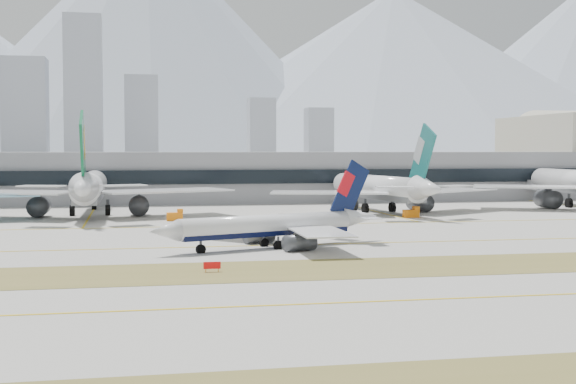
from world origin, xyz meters
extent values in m
plane|color=#A4A299|center=(0.00, 0.00, 0.00)|extent=(3000.00, 3000.00, 0.00)
cube|color=olive|center=(0.00, -32.00, 0.02)|extent=(360.00, 18.00, 0.06)
cube|color=yellow|center=(0.00, -5.00, 0.03)|extent=(360.00, 0.45, 0.04)
cube|color=yellow|center=(0.00, -55.00, 0.03)|extent=(360.00, 0.45, 0.04)
cube|color=yellow|center=(0.00, 30.00, 0.03)|extent=(360.00, 0.45, 0.04)
cylinder|color=white|center=(-12.46, -8.41, 3.67)|extent=(29.66, 14.25, 3.34)
cube|color=black|center=(-12.46, -8.41, 2.76)|extent=(28.91, 13.56, 1.50)
cone|color=white|center=(-28.85, -14.83, 3.67)|extent=(5.56, 4.81, 3.34)
cone|color=white|center=(4.92, -1.60, 4.09)|extent=(7.54, 5.58, 3.34)
cube|color=white|center=(-12.17, 1.65, 3.17)|extent=(16.79, 17.15, 0.20)
cube|color=white|center=(2.16, 1.98, 4.34)|extent=(5.26, 5.50, 0.13)
cylinder|color=#3F4247|center=(-12.64, -1.85, 1.34)|extent=(5.65, 4.19, 2.50)
cube|color=#3F4247|center=(-12.64, -1.85, 2.34)|extent=(2.07, 1.01, 1.17)
cube|color=white|center=(-5.42, -15.60, 3.17)|extent=(7.72, 16.54, 0.20)
cube|color=white|center=(5.32, -6.11, 4.34)|extent=(3.24, 4.84, 0.13)
cylinder|color=#3F4247|center=(-8.14, -13.35, 1.34)|extent=(5.65, 4.19, 2.50)
cube|color=#3F4247|center=(-8.14, -13.35, 2.34)|extent=(2.07, 1.01, 1.17)
cube|color=#0A1540|center=(2.95, -2.38, 8.75)|extent=(7.79, 3.29, 10.46)
cube|color=red|center=(2.16, -2.68, 9.88)|extent=(3.60, 1.70, 4.48)
cylinder|color=#3F4247|center=(-23.26, -12.64, 1.00)|extent=(0.40, 0.40, 2.00)
cylinder|color=black|center=(-23.26, -12.64, 0.58)|extent=(1.61, 1.09, 1.50)
cylinder|color=#3F4247|center=(-10.87, -10.12, 1.00)|extent=(0.40, 0.40, 2.00)
cylinder|color=black|center=(-10.87, -10.12, 0.58)|extent=(1.61, 1.09, 1.50)
cylinder|color=#3F4247|center=(-12.46, -6.08, 1.00)|extent=(0.40, 0.40, 2.00)
cylinder|color=black|center=(-12.46, -6.08, 0.58)|extent=(1.61, 1.09, 1.50)
cylinder|color=white|center=(-43.06, 63.82, 6.99)|extent=(6.62, 48.07, 6.35)
cube|color=slate|center=(-43.06, 63.82, 5.24)|extent=(5.67, 47.10, 2.86)
cone|color=white|center=(-42.90, 91.51, 6.99)|extent=(6.39, 7.37, 6.35)
cone|color=white|center=(-43.22, 34.47, 7.78)|extent=(6.41, 10.71, 6.35)
cube|color=white|center=(-25.94, 56.67, 6.04)|extent=(33.50, 24.25, 0.38)
cube|color=white|center=(-34.95, 36.43, 8.26)|extent=(9.89, 7.15, 0.25)
cylinder|color=#3F4247|center=(-31.64, 59.88, 2.54)|extent=(4.81, 8.03, 4.77)
cube|color=#3F4247|center=(-31.64, 59.88, 4.45)|extent=(0.50, 3.34, 2.22)
cube|color=white|center=(-60.25, 56.87, 6.04)|extent=(33.52, 24.51, 0.38)
cube|color=white|center=(-51.47, 36.52, 8.26)|extent=(9.91, 7.23, 0.25)
cylinder|color=#3F4247|center=(-54.51, 60.01, 2.54)|extent=(4.81, 8.03, 4.77)
cube|color=#3F4247|center=(-54.51, 60.01, 4.45)|extent=(0.50, 3.34, 2.22)
cube|color=#0D5D34|center=(-43.20, 37.81, 15.33)|extent=(0.65, 13.29, 17.04)
cube|color=#C7790B|center=(-43.19, 39.14, 17.18)|extent=(0.73, 5.99, 7.29)
cylinder|color=#3F4247|center=(-42.95, 82.08, 1.91)|extent=(0.76, 0.76, 3.81)
cylinder|color=black|center=(-42.95, 82.08, 1.11)|extent=(1.13, 2.87, 2.86)
cylinder|color=#3F4247|center=(-47.19, 62.51, 1.91)|extent=(0.76, 0.76, 3.81)
cylinder|color=black|center=(-47.19, 62.51, 1.11)|extent=(1.13, 2.87, 2.86)
cylinder|color=#3F4247|center=(-38.93, 62.47, 1.91)|extent=(0.76, 0.76, 3.81)
cylinder|color=black|center=(-38.93, 62.47, 1.11)|extent=(1.13, 2.87, 2.86)
cylinder|color=white|center=(27.59, 60.54, 6.34)|extent=(11.72, 43.92, 5.76)
cube|color=slate|center=(27.59, 60.54, 4.75)|extent=(10.74, 42.94, 2.59)
cone|color=white|center=(24.12, 85.40, 6.34)|extent=(6.62, 7.38, 5.76)
cone|color=white|center=(31.26, 34.19, 7.06)|extent=(7.04, 10.38, 5.76)
cube|color=white|center=(43.87, 56.36, 5.47)|extent=(30.28, 24.78, 0.35)
cube|color=white|center=(38.43, 37.02, 7.49)|extent=(9.10, 7.33, 0.23)
cylinder|color=#3F4247|center=(38.34, 58.50, 2.30)|extent=(5.28, 7.78, 4.32)
cube|color=#3F4247|center=(38.34, 58.50, 4.03)|extent=(0.85, 3.05, 2.02)
cube|color=white|center=(13.07, 52.06, 5.47)|extent=(29.90, 19.01, 0.35)
cube|color=white|center=(23.59, 34.95, 7.49)|extent=(8.68, 5.58, 0.23)
cylinder|color=#3F4247|center=(17.80, 55.63, 2.30)|extent=(5.28, 7.78, 4.32)
cube|color=#3F4247|center=(17.80, 55.63, 4.03)|extent=(0.85, 3.05, 2.02)
cube|color=#166261|center=(30.84, 37.18, 13.90)|extent=(2.18, 12.00, 15.45)
cube|color=#A3A9AD|center=(30.68, 38.38, 15.57)|extent=(1.38, 5.47, 6.61)
cylinder|color=#3F4247|center=(25.30, 76.93, 1.73)|extent=(0.69, 0.69, 3.46)
cylinder|color=black|center=(25.30, 76.93, 1.01)|extent=(1.36, 2.71, 2.59)
cylinder|color=#3F4247|center=(24.05, 58.83, 1.73)|extent=(0.69, 0.69, 3.46)
cylinder|color=black|center=(24.05, 58.83, 1.01)|extent=(1.36, 2.71, 2.59)
cylinder|color=#3F4247|center=(31.46, 59.86, 1.73)|extent=(0.69, 0.69, 3.46)
cylinder|color=black|center=(31.46, 59.86, 1.01)|extent=(1.36, 2.71, 2.59)
cone|color=white|center=(88.94, 93.20, 6.97)|extent=(6.72, 7.65, 6.34)
cube|color=white|center=(69.98, 59.53, 6.02)|extent=(33.45, 25.53, 0.38)
cylinder|color=#3F4247|center=(75.85, 62.39, 2.53)|extent=(5.18, 8.23, 4.75)
cube|color=#3F4247|center=(75.85, 62.39, 4.44)|extent=(0.65, 3.35, 2.22)
cylinder|color=#3F4247|center=(88.43, 83.80, 1.90)|extent=(0.76, 0.76, 3.80)
cylinder|color=black|center=(88.43, 83.80, 1.11)|extent=(1.26, 2.91, 2.85)
cylinder|color=#3F4247|center=(83.26, 64.52, 1.90)|extent=(0.76, 0.76, 3.80)
cylinder|color=black|center=(83.26, 64.52, 1.11)|extent=(1.26, 2.91, 2.85)
cube|color=gray|center=(0.00, 115.00, 7.50)|extent=(280.00, 42.00, 15.00)
cube|color=black|center=(0.00, 93.50, 7.95)|extent=(280.00, 1.20, 4.00)
cube|color=beige|center=(110.00, 135.00, 14.10)|extent=(2.00, 57.00, 27.90)
cube|color=red|center=(-23.52, -32.00, 0.90)|extent=(2.20, 0.15, 0.90)
cylinder|color=orange|center=(-24.32, -32.00, 0.25)|extent=(0.10, 0.10, 0.50)
cylinder|color=orange|center=(-22.72, -32.00, 0.25)|extent=(0.10, 0.10, 0.50)
cube|color=orange|center=(-24.06, 44.24, 0.90)|extent=(3.50, 2.00, 1.80)
cube|color=orange|center=(-22.86, 44.24, 2.10)|extent=(1.20, 1.80, 1.00)
cylinder|color=black|center=(-25.26, 43.44, 0.35)|extent=(0.70, 0.30, 0.70)
cylinder|color=black|center=(-25.26, 45.04, 0.35)|extent=(0.70, 0.30, 0.70)
cylinder|color=black|center=(-22.86, 43.44, 0.35)|extent=(0.70, 0.30, 0.70)
cylinder|color=black|center=(-22.86, 45.04, 0.35)|extent=(0.70, 0.30, 0.70)
cube|color=orange|center=(30.06, 42.16, 0.90)|extent=(3.50, 2.00, 1.80)
cube|color=orange|center=(31.26, 42.16, 2.10)|extent=(1.20, 1.80, 1.00)
cylinder|color=black|center=(28.86, 41.36, 0.35)|extent=(0.70, 0.30, 0.70)
cylinder|color=black|center=(28.86, 42.96, 0.35)|extent=(0.70, 0.30, 0.70)
cylinder|color=black|center=(31.26, 41.36, 0.35)|extent=(0.70, 0.30, 0.70)
cylinder|color=black|center=(31.26, 42.96, 0.35)|extent=(0.70, 0.30, 0.70)
cube|color=#9DA3B2|center=(-105.00, 455.00, 40.00)|extent=(30.00, 27.00, 80.00)
cube|color=#9DA3B2|center=(-65.00, 450.00, 55.00)|extent=(26.00, 23.40, 110.00)
cube|color=#9DA3B2|center=(-25.00, 465.00, 35.00)|extent=(24.00, 21.60, 70.00)
cube|color=#9DA3B2|center=(65.00, 470.00, 27.50)|extent=(20.00, 18.00, 55.00)
cube|color=#9DA3B2|center=(110.00, 470.00, 24.00)|extent=(20.00, 18.00, 48.00)
cone|color=#9EA8B7|center=(0.00, 1400.00, 211.50)|extent=(900.00, 900.00, 470.00)
cone|color=#9EA8B7|center=(480.00, 1390.00, 157.50)|extent=(1120.00, 1120.00, 350.00)
camera|label=1|loc=(-33.71, -133.43, 15.59)|focal=50.00mm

